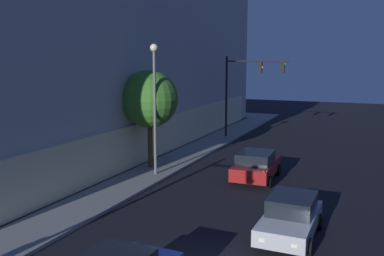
# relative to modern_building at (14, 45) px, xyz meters

# --- Properties ---
(modern_building) EXTENTS (39.24, 29.43, 15.81)m
(modern_building) POSITION_rel_modern_building_xyz_m (0.00, 0.00, 0.00)
(modern_building) COLOR #4C4C51
(modern_building) RESTS_ON ground
(traffic_light_far_corner) EXTENTS (0.44, 5.26, 6.82)m
(traffic_light_far_corner) POSITION_rel_modern_building_xyz_m (7.24, -18.15, -2.84)
(traffic_light_far_corner) COLOR black
(traffic_light_far_corner) RESTS_ON sidewalk_corner
(street_lamp_sidewalk) EXTENTS (0.44, 0.44, 7.38)m
(street_lamp_sidewalk) POSITION_rel_modern_building_xyz_m (-6.16, -16.50, -3.02)
(street_lamp_sidewalk) COLOR slate
(street_lamp_sidewalk) RESTS_ON sidewalk_corner
(sidewalk_tree) EXTENTS (3.46, 3.46, 5.91)m
(sidewalk_tree) POSITION_rel_modern_building_xyz_m (-4.86, -15.45, -3.53)
(sidewalk_tree) COLOR brown
(sidewalk_tree) RESTS_ON sidewalk_corner
(car_silver) EXTENTS (4.20, 2.11, 1.55)m
(car_silver) POSITION_rel_modern_building_xyz_m (-11.67, -25.21, -7.06)
(car_silver) COLOR #B7BABF
(car_silver) RESTS_ON ground
(car_red) EXTENTS (4.46, 2.35, 1.63)m
(car_red) POSITION_rel_modern_building_xyz_m (-4.56, -22.01, -7.01)
(car_red) COLOR maroon
(car_red) RESTS_ON ground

